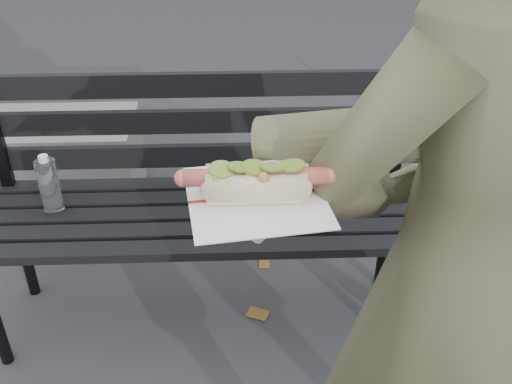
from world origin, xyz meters
TOP-DOWN VIEW (x-y plane):
  - park_bench at (-0.11, 0.90)m, footprint 1.50×0.44m
  - concrete_block at (-1.03, 1.67)m, footprint 1.20×0.40m
  - person at (0.43, 0.03)m, footprint 0.72×0.57m
  - held_hotdog at (0.24, -0.00)m, footprint 0.62×0.31m
  - fallen_leaves at (0.25, 0.54)m, footprint 4.56×3.24m

SIDE VIEW (x-z plane):
  - fallen_leaves at x=0.25m, z-range 0.00..0.00m
  - concrete_block at x=-1.03m, z-range 0.00..0.40m
  - park_bench at x=-0.11m, z-range 0.08..0.96m
  - person at x=0.43m, z-range 0.00..1.74m
  - held_hotdog at x=0.24m, z-range 1.07..1.26m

